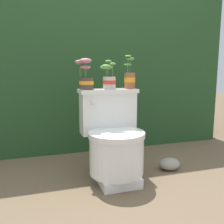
% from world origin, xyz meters
% --- Properties ---
extents(ground_plane, '(12.00, 12.00, 0.00)m').
position_xyz_m(ground_plane, '(0.00, 0.00, 0.00)').
color(ground_plane, brown).
extents(hedge_backdrop, '(2.82, 0.94, 1.74)m').
position_xyz_m(hedge_backdrop, '(0.00, 1.20, 0.87)').
color(hedge_backdrop, '#234723').
rests_on(hedge_backdrop, ground).
extents(toilet, '(0.44, 0.50, 0.65)m').
position_xyz_m(toilet, '(-0.02, 0.08, 0.29)').
color(toilet, white).
rests_on(toilet, ground).
extents(potted_plant_left, '(0.13, 0.11, 0.23)m').
position_xyz_m(potted_plant_left, '(-0.19, 0.22, 0.75)').
color(potted_plant_left, '#47382D').
rests_on(potted_plant_left, toilet).
extents(potted_plant_midleft, '(0.12, 0.10, 0.21)m').
position_xyz_m(potted_plant_midleft, '(-0.02, 0.20, 0.74)').
color(potted_plant_midleft, beige).
rests_on(potted_plant_midleft, toilet).
extents(potted_plant_middle, '(0.09, 0.08, 0.25)m').
position_xyz_m(potted_plant_middle, '(0.15, 0.21, 0.74)').
color(potted_plant_middle, '#9E5638').
rests_on(potted_plant_middle, toilet).
extents(garden_stone, '(0.17, 0.14, 0.10)m').
position_xyz_m(garden_stone, '(0.46, 0.09, 0.05)').
color(garden_stone, gray).
rests_on(garden_stone, ground).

